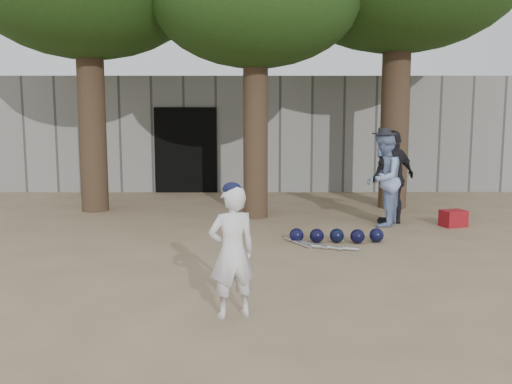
{
  "coord_description": "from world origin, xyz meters",
  "views": [
    {
      "loc": [
        0.58,
        -6.95,
        2.05
      ],
      "look_at": [
        0.6,
        1.0,
        0.95
      ],
      "focal_mm": 40.0,
      "sensor_mm": 36.0,
      "label": 1
    }
  ],
  "objects_px": {
    "spectator_blue": "(383,179)",
    "spectator_dark": "(393,177)",
    "boy_player": "(232,252)",
    "red_bag": "(453,218)"
  },
  "relations": [
    {
      "from": "spectator_dark",
      "to": "boy_player",
      "type": "bearing_deg",
      "value": 26.3
    },
    {
      "from": "spectator_blue",
      "to": "spectator_dark",
      "type": "height_order",
      "value": "spectator_dark"
    },
    {
      "from": "boy_player",
      "to": "spectator_blue",
      "type": "distance_m",
      "value": 5.39
    },
    {
      "from": "boy_player",
      "to": "red_bag",
      "type": "distance_m",
      "value": 6.04
    },
    {
      "from": "spectator_blue",
      "to": "spectator_dark",
      "type": "distance_m",
      "value": 0.29
    },
    {
      "from": "boy_player",
      "to": "red_bag",
      "type": "bearing_deg",
      "value": -150.48
    },
    {
      "from": "boy_player",
      "to": "spectator_dark",
      "type": "xyz_separation_m",
      "value": [
        2.8,
        4.91,
        0.2
      ]
    },
    {
      "from": "red_bag",
      "to": "spectator_dark",
      "type": "bearing_deg",
      "value": 164.92
    },
    {
      "from": "spectator_blue",
      "to": "spectator_dark",
      "type": "relative_size",
      "value": 0.98
    },
    {
      "from": "spectator_dark",
      "to": "red_bag",
      "type": "bearing_deg",
      "value": 130.93
    }
  ]
}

